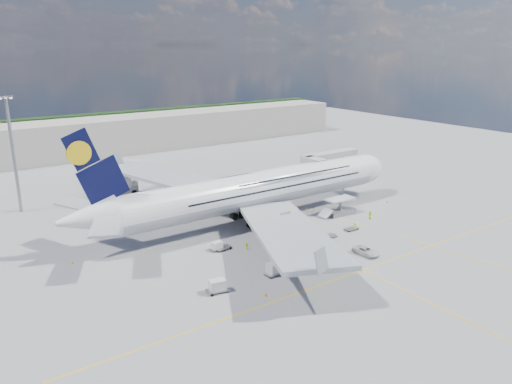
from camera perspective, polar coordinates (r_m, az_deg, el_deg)
ground at (r=98.51m, az=3.55°, el=-4.83°), size 300.00×300.00×0.00m
taxi_line_main at (r=98.51m, az=3.55°, el=-4.83°), size 0.25×220.00×0.01m
taxi_line_cross at (r=85.09m, az=12.03°, el=-8.75°), size 120.00×0.25×0.01m
taxi_line_diag at (r=114.20m, az=5.95°, el=-1.86°), size 14.16×99.06×0.01m
airliner at (r=104.04m, az=0.31°, el=0.36°), size 77.26×79.15×23.71m
jet_bridge at (r=130.43m, az=8.18°, el=3.50°), size 18.80×12.10×8.50m
cargo_loader at (r=110.70m, az=9.47°, el=-1.92°), size 8.53×3.20×3.67m
light_mast at (r=120.04m, az=-25.99°, el=3.98°), size 3.00×0.70×25.50m
terminal at (r=178.73m, az=-15.79°, el=6.27°), size 180.00×16.00×12.00m
tree_line at (r=235.12m, az=-10.23°, el=8.45°), size 160.00×6.00×8.00m
dolly_row_a at (r=76.15m, az=-4.45°, el=-10.63°), size 3.47×2.22×2.05m
dolly_row_b at (r=90.92m, az=-4.49°, el=-6.13°), size 2.72×1.70×1.62m
dolly_row_c at (r=81.38m, az=2.10°, el=-8.72°), size 3.45×2.11×2.07m
dolly_back at (r=91.30m, az=-3.82°, el=-6.37°), size 3.32×2.06×0.46m
dolly_nose_far at (r=97.44m, az=8.19°, el=-4.98°), size 3.73×2.72×0.49m
dolly_nose_near at (r=102.14m, az=10.83°, el=-4.12°), size 3.05×1.71×0.44m
baggage_tug at (r=98.41m, az=4.41°, el=-4.33°), size 3.52×2.52×2.00m
catering_truck_inner at (r=119.38m, az=-8.44°, el=-0.12°), size 7.63×4.31×4.29m
catering_truck_outer at (r=127.92m, az=-14.96°, el=0.60°), size 7.56×3.83×4.31m
service_van at (r=90.93m, az=12.45°, el=-6.60°), size 2.70×5.22×1.41m
crew_nose at (r=118.16m, az=9.90°, el=-0.97°), size 0.72×0.65×1.66m
crew_loader at (r=101.47m, az=11.27°, el=-3.93°), size 1.12×1.04×1.84m
crew_wing at (r=91.01m, az=-1.06°, el=-6.11°), size 0.55×0.98×1.58m
crew_van at (r=109.02m, az=12.92°, el=-2.58°), size 1.05×1.07×1.86m
crew_tug at (r=92.83m, az=1.28°, el=-5.53°), size 1.39×1.01×1.93m
cone_nose at (r=121.26m, az=14.80°, el=-1.12°), size 0.38×0.38×0.48m
cone_wing_left_inner at (r=116.56m, az=-9.92°, el=-1.51°), size 0.40×0.40×0.51m
cone_wing_left_outer at (r=118.05m, az=-9.46°, el=-1.27°), size 0.38×0.38×0.48m
cone_wing_right_inner at (r=88.06m, az=2.27°, el=-7.29°), size 0.44×0.44×0.56m
cone_wing_right_outer at (r=75.26m, az=1.11°, el=-11.61°), size 0.50×0.50×0.63m
cone_tail at (r=90.98m, az=-20.26°, el=-7.56°), size 0.43×0.43×0.54m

